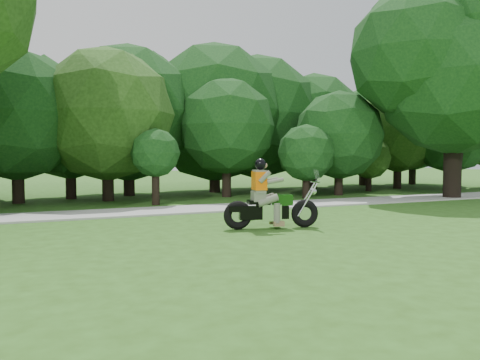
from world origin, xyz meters
TOP-DOWN VIEW (x-y plane):
  - ground at (0.00, 0.00)m, footprint 100.00×100.00m
  - walkway at (0.00, 8.00)m, footprint 60.00×2.20m
  - tree_line at (-0.10, 14.76)m, footprint 39.98×11.64m
  - big_tree_east at (10.46, 7.87)m, footprint 9.07×6.89m
  - chopper_motorcycle at (-0.97, 3.23)m, footprint 2.54×0.97m

SIDE VIEW (x-z plane):
  - ground at x=0.00m, z-range 0.00..0.00m
  - walkway at x=0.00m, z-range 0.00..0.06m
  - chopper_motorcycle at x=-0.97m, z-range -0.24..1.59m
  - tree_line at x=-0.10m, z-range -0.21..7.52m
  - big_tree_east at x=10.46m, z-range 0.80..11.26m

